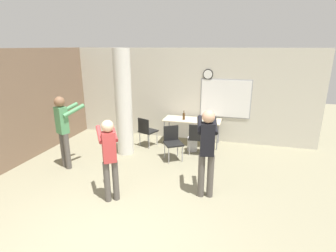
{
  "coord_description": "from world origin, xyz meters",
  "views": [
    {
      "loc": [
        1.7,
        -2.84,
        2.85
      ],
      "look_at": [
        0.25,
        2.48,
        1.16
      ],
      "focal_mm": 28.0,
      "sensor_mm": 36.0,
      "label": 1
    }
  ],
  "objects_px": {
    "chair_table_right": "(197,136)",
    "person_playing_front": "(109,154)",
    "person_watching_back": "(64,127)",
    "person_playing_side": "(207,147)",
    "folding_table": "(192,121)",
    "bottle_on_table": "(184,116)",
    "chair_table_front": "(173,141)",
    "chair_table_left": "(147,130)"
  },
  "relations": [
    {
      "from": "person_playing_side",
      "to": "person_playing_front",
      "type": "bearing_deg",
      "value": -160.23
    },
    {
      "from": "chair_table_right",
      "to": "person_playing_side",
      "type": "distance_m",
      "value": 2.14
    },
    {
      "from": "folding_table",
      "to": "person_watching_back",
      "type": "relative_size",
      "value": 0.96
    },
    {
      "from": "folding_table",
      "to": "bottle_on_table",
      "type": "xyz_separation_m",
      "value": [
        -0.24,
        -0.07,
        0.16
      ]
    },
    {
      "from": "chair_table_left",
      "to": "chair_table_front",
      "type": "bearing_deg",
      "value": -35.57
    },
    {
      "from": "person_playing_side",
      "to": "chair_table_front",
      "type": "bearing_deg",
      "value": 124.5
    },
    {
      "from": "chair_table_left",
      "to": "person_playing_front",
      "type": "bearing_deg",
      "value": -83.96
    },
    {
      "from": "chair_table_front",
      "to": "person_playing_front",
      "type": "distance_m",
      "value": 2.29
    },
    {
      "from": "bottle_on_table",
      "to": "person_watching_back",
      "type": "height_order",
      "value": "person_watching_back"
    },
    {
      "from": "chair_table_right",
      "to": "person_playing_front",
      "type": "distance_m",
      "value": 2.93
    },
    {
      "from": "bottle_on_table",
      "to": "chair_table_left",
      "type": "xyz_separation_m",
      "value": [
        -1.0,
        -0.48,
        -0.36
      ]
    },
    {
      "from": "chair_table_left",
      "to": "chair_table_right",
      "type": "distance_m",
      "value": 1.52
    },
    {
      "from": "chair_table_right",
      "to": "person_watching_back",
      "type": "distance_m",
      "value": 3.37
    },
    {
      "from": "person_watching_back",
      "to": "chair_table_left",
      "type": "bearing_deg",
      "value": 52.49
    },
    {
      "from": "person_playing_front",
      "to": "person_watching_back",
      "type": "bearing_deg",
      "value": 149.23
    },
    {
      "from": "folding_table",
      "to": "chair_table_left",
      "type": "height_order",
      "value": "chair_table_left"
    },
    {
      "from": "person_playing_side",
      "to": "chair_table_right",
      "type": "bearing_deg",
      "value": 103.93
    },
    {
      "from": "chair_table_right",
      "to": "person_watching_back",
      "type": "xyz_separation_m",
      "value": [
        -2.91,
        -1.62,
        0.52
      ]
    },
    {
      "from": "bottle_on_table",
      "to": "chair_table_right",
      "type": "xyz_separation_m",
      "value": [
        0.51,
        -0.68,
        -0.36
      ]
    },
    {
      "from": "chair_table_front",
      "to": "chair_table_right",
      "type": "bearing_deg",
      "value": 40.59
    },
    {
      "from": "folding_table",
      "to": "person_playing_side",
      "type": "relative_size",
      "value": 0.96
    },
    {
      "from": "chair_table_front",
      "to": "folding_table",
      "type": "bearing_deg",
      "value": 76.84
    },
    {
      "from": "folding_table",
      "to": "person_playing_front",
      "type": "xyz_separation_m",
      "value": [
        -0.94,
        -3.38,
        0.23
      ]
    },
    {
      "from": "chair_table_left",
      "to": "chair_table_right",
      "type": "bearing_deg",
      "value": -7.69
    },
    {
      "from": "chair_table_left",
      "to": "bottle_on_table",
      "type": "bearing_deg",
      "value": 25.54
    },
    {
      "from": "bottle_on_table",
      "to": "person_watching_back",
      "type": "bearing_deg",
      "value": -136.2
    },
    {
      "from": "person_playing_side",
      "to": "person_playing_front",
      "type": "distance_m",
      "value": 1.82
    },
    {
      "from": "bottle_on_table",
      "to": "chair_table_front",
      "type": "relative_size",
      "value": 0.31
    },
    {
      "from": "bottle_on_table",
      "to": "person_playing_side",
      "type": "xyz_separation_m",
      "value": [
        1.01,
        -2.7,
        0.16
      ]
    },
    {
      "from": "chair_table_front",
      "to": "person_playing_front",
      "type": "bearing_deg",
      "value": -106.87
    },
    {
      "from": "bottle_on_table",
      "to": "person_playing_front",
      "type": "bearing_deg",
      "value": -101.93
    },
    {
      "from": "folding_table",
      "to": "person_watching_back",
      "type": "bearing_deg",
      "value": -138.12
    },
    {
      "from": "person_watching_back",
      "to": "person_playing_front",
      "type": "height_order",
      "value": "person_watching_back"
    },
    {
      "from": "chair_table_left",
      "to": "person_playing_side",
      "type": "bearing_deg",
      "value": -47.84
    },
    {
      "from": "chair_table_right",
      "to": "bottle_on_table",
      "type": "bearing_deg",
      "value": 126.85
    },
    {
      "from": "chair_table_right",
      "to": "person_playing_side",
      "type": "height_order",
      "value": "person_playing_side"
    },
    {
      "from": "chair_table_front",
      "to": "person_watching_back",
      "type": "distance_m",
      "value": 2.67
    },
    {
      "from": "chair_table_right",
      "to": "chair_table_front",
      "type": "relative_size",
      "value": 1.0
    },
    {
      "from": "folding_table",
      "to": "person_playing_side",
      "type": "xyz_separation_m",
      "value": [
        0.77,
        -2.76,
        0.32
      ]
    },
    {
      "from": "chair_table_left",
      "to": "person_watching_back",
      "type": "bearing_deg",
      "value": -127.51
    },
    {
      "from": "person_watching_back",
      "to": "person_playing_side",
      "type": "bearing_deg",
      "value": -6.64
    },
    {
      "from": "folding_table",
      "to": "chair_table_right",
      "type": "height_order",
      "value": "chair_table_right"
    }
  ]
}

